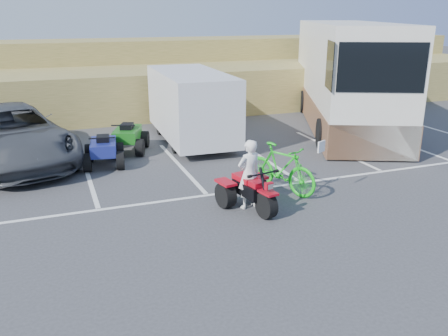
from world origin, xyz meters
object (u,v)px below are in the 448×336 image
object	(u,v)px
rider	(249,174)
grey_pickup	(10,135)
rv_motorhome	(344,81)
quad_atv_blue	(105,165)
red_trike_atv	(252,209)
green_dirt_bike	(281,168)
cargo_trailer	(191,104)
quad_atv_green	(129,151)

from	to	relation	value
rider	grey_pickup	world-z (taller)	grey_pickup
rv_motorhome	quad_atv_blue	size ratio (longest dim) A/B	7.21
rv_motorhome	quad_atv_blue	distance (m)	10.51
red_trike_atv	rider	size ratio (longest dim) A/B	0.97
red_trike_atv	green_dirt_bike	xyz separation A→B (m)	(1.16, 0.83, 0.63)
green_dirt_bike	cargo_trailer	world-z (taller)	cargo_trailer
rider	green_dirt_bike	distance (m)	1.39
red_trike_atv	rv_motorhome	world-z (taller)	rv_motorhome
rider	quad_atv_green	bearing A→B (deg)	-83.09
grey_pickup	cargo_trailer	world-z (taller)	cargo_trailer
green_dirt_bike	rv_motorhome	world-z (taller)	rv_motorhome
rv_motorhome	green_dirt_bike	bearing A→B (deg)	-109.79
rv_motorhome	quad_atv_blue	xyz separation A→B (m)	(-10.07, -2.46, -1.74)
green_dirt_bike	rv_motorhome	distance (m)	8.86
red_trike_atv	grey_pickup	distance (m)	8.14
green_dirt_bike	grey_pickup	world-z (taller)	grey_pickup
red_trike_atv	grey_pickup	bearing A→B (deg)	121.38
quad_atv_blue	rv_motorhome	bearing A→B (deg)	22.12
red_trike_atv	quad_atv_blue	distance (m)	5.49
quad_atv_blue	quad_atv_green	bearing A→B (deg)	62.11
red_trike_atv	quad_atv_blue	bearing A→B (deg)	110.10
rider	cargo_trailer	distance (m)	6.44
rider	green_dirt_bike	xyz separation A→B (m)	(1.19, 0.69, -0.20)
grey_pickup	quad_atv_green	xyz separation A→B (m)	(3.54, -0.01, -0.87)
cargo_trailer	quad_atv_blue	bearing A→B (deg)	-148.92
cargo_trailer	quad_atv_green	bearing A→B (deg)	-164.50
rider	green_dirt_bike	size ratio (longest dim) A/B	0.79
grey_pickup	rv_motorhome	size ratio (longest dim) A/B	0.55
rider	quad_atv_blue	bearing A→B (deg)	-69.35
grey_pickup	quad_atv_green	bearing A→B (deg)	-15.37
rv_motorhome	quad_atv_green	distance (m)	9.38
quad_atv_blue	cargo_trailer	bearing A→B (deg)	37.31
quad_atv_blue	green_dirt_bike	bearing A→B (deg)	-35.88
rider	green_dirt_bike	world-z (taller)	rider
rider	quad_atv_blue	world-z (taller)	rider
cargo_trailer	rider	bearing A→B (deg)	-92.55
red_trike_atv	rv_motorhome	size ratio (longest dim) A/B	0.14
quad_atv_blue	quad_atv_green	xyz separation A→B (m)	(0.93, 1.27, 0.00)
red_trike_atv	quad_atv_green	size ratio (longest dim) A/B	1.00
red_trike_atv	rv_motorhome	distance (m)	10.35
green_dirt_bike	quad_atv_blue	distance (m)	5.60
green_dirt_bike	grey_pickup	size ratio (longest dim) A/B	0.33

